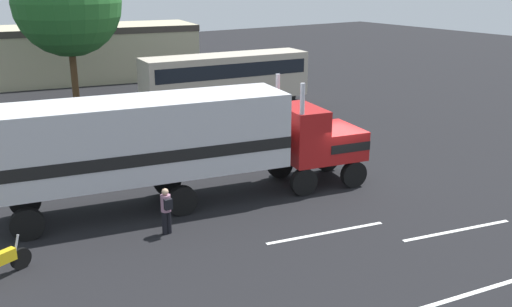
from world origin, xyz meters
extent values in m
plane|color=black|center=(0.00, 0.00, 0.00)|extent=(120.00, 120.00, 0.00)
cube|color=silver|center=(-3.57, -3.50, 0.01)|extent=(4.33, 1.10, 0.01)
cube|color=silver|center=(0.27, -5.89, 0.01)|extent=(4.32, 1.14, 0.01)
cube|color=silver|center=(-3.21, -8.58, 0.01)|extent=(4.37, 0.86, 0.01)
cube|color=#B21919|center=(0.17, 0.33, 1.70)|extent=(2.26, 2.81, 1.20)
cube|color=#B21919|center=(-1.40, 0.65, 2.20)|extent=(1.87, 2.73, 2.20)
cube|color=silver|center=(1.09, 0.15, 1.70)|extent=(0.50, 2.07, 1.08)
cube|color=black|center=(0.17, 0.33, 1.76)|extent=(2.27, 2.85, 0.36)
cylinder|color=silver|center=(-1.72, 1.84, 2.80)|extent=(0.18, 0.18, 3.40)
cylinder|color=silver|center=(-2.15, -0.32, 2.80)|extent=(0.18, 0.18, 3.40)
cube|color=silver|center=(-7.62, 1.91, 2.75)|extent=(10.81, 4.64, 2.80)
cube|color=black|center=(-7.62, 1.91, 2.33)|extent=(10.82, 4.67, 0.44)
cylinder|color=silver|center=(-0.73, 1.84, 0.95)|extent=(1.40, 0.89, 0.64)
cylinder|color=black|center=(0.68, 1.35, 0.55)|extent=(1.14, 0.51, 1.10)
cylinder|color=black|center=(0.25, -0.80, 0.55)|extent=(1.14, 0.51, 1.10)
cylinder|color=black|center=(-1.57, 1.81, 0.55)|extent=(1.14, 0.51, 1.10)
cylinder|color=black|center=(-2.01, -0.35, 0.55)|extent=(1.14, 0.51, 1.10)
cylinder|color=black|center=(-6.42, 2.79, 0.55)|extent=(1.14, 0.51, 1.10)
cylinder|color=black|center=(-6.86, 0.64, 0.55)|extent=(1.14, 0.51, 1.10)
cylinder|color=black|center=(-11.57, 3.84, 0.55)|extent=(1.14, 0.51, 1.10)
cylinder|color=black|center=(-12.00, 1.68, 0.55)|extent=(1.14, 0.51, 1.10)
cylinder|color=black|center=(-8.10, -0.48, 0.41)|extent=(0.18, 0.18, 0.82)
cylinder|color=black|center=(-7.95, -0.48, 0.41)|extent=(0.18, 0.18, 0.82)
cylinder|color=#A5728C|center=(-8.03, -0.48, 1.11)|extent=(0.34, 0.34, 0.58)
sphere|color=tan|center=(-8.03, -0.48, 1.51)|extent=(0.23, 0.23, 0.23)
cube|color=black|center=(-8.03, -0.68, 1.14)|extent=(0.26, 0.16, 0.36)
cube|color=#BFB29E|center=(3.70, 14.83, 1.95)|extent=(11.23, 3.86, 2.90)
cube|color=black|center=(3.70, 14.83, 2.53)|extent=(10.58, 3.82, 0.90)
cylinder|color=black|center=(7.91, 15.45, 0.50)|extent=(1.03, 0.40, 1.00)
cylinder|color=black|center=(7.64, 13.21, 0.50)|extent=(1.03, 0.40, 1.00)
cylinder|color=black|center=(0.16, 16.39, 0.50)|extent=(1.03, 0.40, 1.00)
cylinder|color=black|center=(-0.11, 14.16, 0.50)|extent=(1.03, 0.40, 1.00)
cube|color=#234C8C|center=(-8.22, 13.04, 0.67)|extent=(4.68, 2.70, 0.70)
cube|color=#1E232D|center=(-8.03, 13.00, 1.29)|extent=(2.41, 2.07, 0.55)
cylinder|color=black|center=(-9.86, 12.60, 0.32)|extent=(0.67, 0.35, 0.64)
cylinder|color=black|center=(-9.52, 14.12, 0.32)|extent=(0.67, 0.35, 0.64)
cylinder|color=black|center=(-6.92, 11.96, 0.32)|extent=(0.67, 0.35, 0.64)
cylinder|color=black|center=(-6.59, 13.48, 0.32)|extent=(0.67, 0.35, 0.64)
cylinder|color=black|center=(-12.66, -0.22, 0.33)|extent=(0.65, 0.33, 0.66)
cylinder|color=silver|center=(-12.75, -0.25, 0.78)|extent=(0.29, 0.17, 0.69)
cylinder|color=brown|center=(-4.28, 20.93, 2.12)|extent=(0.44, 0.44, 4.23)
sphere|color=#27652A|center=(-4.28, 20.93, 6.63)|extent=(6.85, 6.85, 6.85)
cube|color=#B7AD8C|center=(-1.23, 29.84, 2.19)|extent=(19.66, 9.63, 4.38)
cube|color=#3F3833|center=(-1.23, 29.84, 4.13)|extent=(19.78, 9.74, 0.50)
camera|label=1|loc=(-15.43, -16.62, 8.41)|focal=39.89mm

